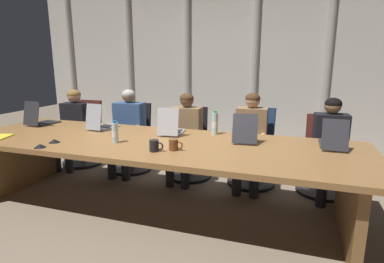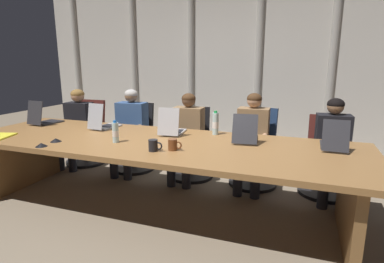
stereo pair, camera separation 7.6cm
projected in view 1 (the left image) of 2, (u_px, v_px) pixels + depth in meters
The scene contains 24 objects.
ground_plane at pixel (156, 208), 3.32m from camera, with size 13.72×13.72×0.00m, color #7F705B.
conference_table at pixel (155, 154), 3.18m from camera, with size 4.15×1.29×0.74m.
curtain_backdrop at pixel (217, 58), 5.33m from camera, with size 6.86×0.17×3.17m.
laptop_left_end at pixel (41, 120), 3.95m from camera, with size 0.27×0.40×0.31m.
laptop_left_mid at pixel (102, 124), 3.70m from camera, with size 0.26×0.40×0.31m.
laptop_center at pixel (171, 129), 3.44m from camera, with size 0.27×0.41×0.31m.
laptop_right_mid at pixel (245, 135), 3.19m from camera, with size 0.30×0.49×0.29m.
laptop_right_end at pixel (333, 141), 2.92m from camera, with size 0.23×0.43×0.29m.
office_chair_left_end at pixel (84, 141), 4.75m from camera, with size 0.60×0.60×0.95m.
office_chair_left_mid at pixel (132, 145), 4.49m from camera, with size 0.60×0.60×0.94m.
office_chair_center at pixel (190, 151), 4.22m from camera, with size 0.60×0.61×0.92m.
office_chair_right_mid at pixel (253, 156), 3.96m from camera, with size 0.60×0.61×0.96m.
office_chair_right_end at pixel (324, 164), 3.70m from camera, with size 0.60×0.60×0.91m.
person_left_end at pixel (73, 124), 4.55m from camera, with size 0.41×0.57×1.13m.
person_left_mid at pixel (127, 127), 4.28m from camera, with size 0.44×0.56×1.16m.
person_center at pixel (185, 133), 4.02m from camera, with size 0.39×0.55×1.13m.
person_right_mid at pixel (250, 136), 3.75m from camera, with size 0.38×0.55×1.16m.
person_right_end at pixel (331, 143), 3.48m from camera, with size 0.40×0.57×1.14m.
water_bottle_primary at pixel (115, 133), 3.06m from camera, with size 0.06×0.06×0.22m.
water_bottle_secondary at pixel (215, 124), 3.41m from camera, with size 0.07×0.07×0.26m.
coffee_mug_near at pixel (155, 146), 2.78m from camera, with size 0.13×0.08×0.11m.
coffee_mug_far at pixel (174, 145), 2.82m from camera, with size 0.13×0.08×0.10m.
conference_mic_left_side at pixel (54, 141), 3.09m from camera, with size 0.11×0.11×0.04m, color black.
conference_mic_middle at pixel (40, 146), 2.91m from camera, with size 0.11×0.11×0.04m, color black.
Camera 1 is at (1.33, -2.78, 1.54)m, focal length 29.12 mm.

